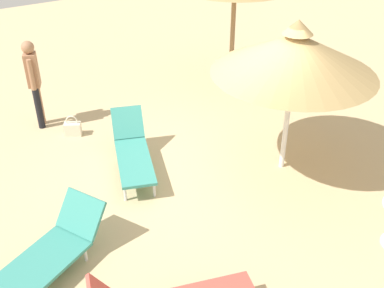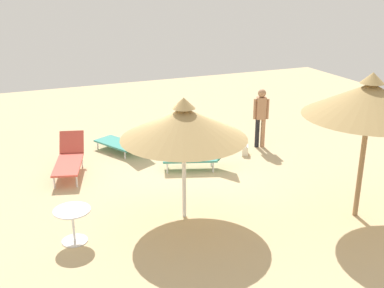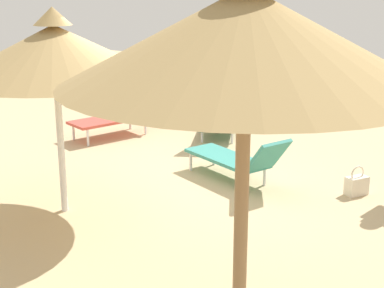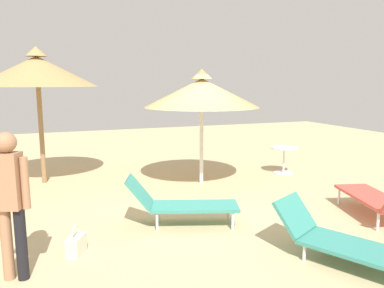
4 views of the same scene
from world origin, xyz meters
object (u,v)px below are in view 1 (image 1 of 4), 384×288
at_px(person_standing_front, 34,79).
at_px(handbag, 73,129).
at_px(parasol_umbrella_far_left, 295,54).
at_px(lounge_chair_center, 132,150).
at_px(lounge_chair_near_right, 49,253).

height_order(person_standing_front, handbag, person_standing_front).
bearing_deg(handbag, parasol_umbrella_far_left, -137.22).
distance_m(lounge_chair_center, lounge_chair_near_right, 2.48).
height_order(lounge_chair_center, lounge_chair_near_right, lounge_chair_center).
relative_size(parasol_umbrella_far_left, lounge_chair_center, 1.39).
xyz_separation_m(person_standing_front, handbag, (-0.71, -0.40, -0.87)).
relative_size(parasol_umbrella_far_left, handbag, 6.14).
height_order(lounge_chair_near_right, person_standing_front, person_standing_front).
distance_m(person_standing_front, handbag, 1.19).
xyz_separation_m(lounge_chair_center, person_standing_front, (2.36, 0.90, 0.64)).
distance_m(parasol_umbrella_far_left, handbag, 4.48).
xyz_separation_m(parasol_umbrella_far_left, lounge_chair_center, (1.31, 2.24, -1.71)).
bearing_deg(lounge_chair_near_right, person_standing_front, -14.93).
xyz_separation_m(lounge_chair_near_right, person_standing_front, (3.90, -1.04, 0.71)).
relative_size(parasol_umbrella_far_left, lounge_chair_near_right, 1.39).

